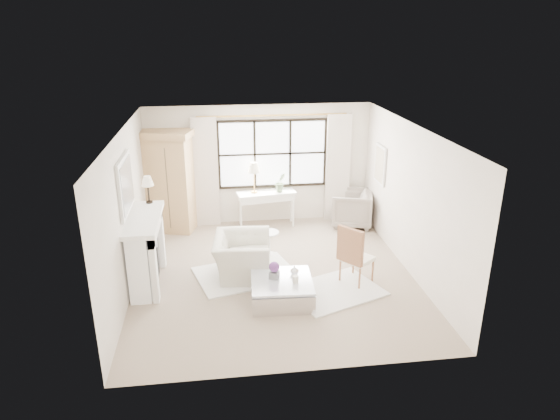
{
  "coord_description": "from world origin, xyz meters",
  "views": [
    {
      "loc": [
        -0.96,
        -8.12,
        4.33
      ],
      "look_at": [
        0.14,
        0.2,
        1.2
      ],
      "focal_mm": 32.0,
      "sensor_mm": 36.0,
      "label": 1
    }
  ],
  "objects_px": {
    "console_table": "(266,209)",
    "coffee_table": "(282,290)",
    "armoire": "(168,181)",
    "club_armchair": "(242,256)"
  },
  "relations": [
    {
      "from": "armoire",
      "to": "club_armchair",
      "type": "relative_size",
      "value": 1.97
    },
    {
      "from": "armoire",
      "to": "club_armchair",
      "type": "xyz_separation_m",
      "value": [
        1.44,
        -2.37,
        -0.77
      ]
    },
    {
      "from": "console_table",
      "to": "club_armchair",
      "type": "distance_m",
      "value": 2.44
    },
    {
      "from": "console_table",
      "to": "club_armchair",
      "type": "xyz_separation_m",
      "value": [
        -0.69,
        -2.34,
        -0.03
      ]
    },
    {
      "from": "armoire",
      "to": "console_table",
      "type": "distance_m",
      "value": 2.25
    },
    {
      "from": "club_armchair",
      "to": "console_table",
      "type": "bearing_deg",
      "value": -10.57
    },
    {
      "from": "console_table",
      "to": "coffee_table",
      "type": "relative_size",
      "value": 1.28
    },
    {
      "from": "armoire",
      "to": "coffee_table",
      "type": "bearing_deg",
      "value": -43.81
    },
    {
      "from": "armoire",
      "to": "club_armchair",
      "type": "height_order",
      "value": "armoire"
    },
    {
      "from": "armoire",
      "to": "coffee_table",
      "type": "xyz_separation_m",
      "value": [
        2.03,
        -3.36,
        -0.96
      ]
    }
  ]
}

